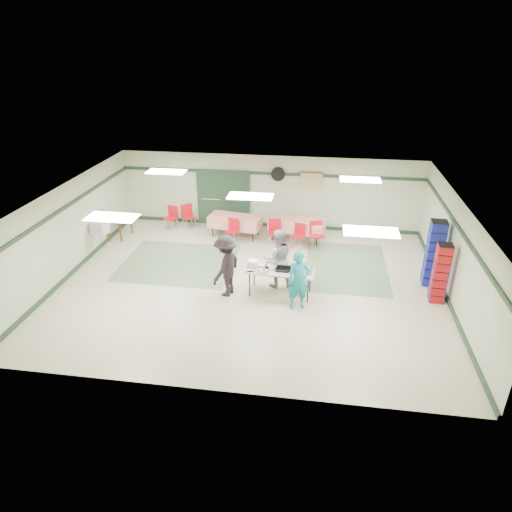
# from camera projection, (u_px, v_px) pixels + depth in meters

# --- Properties ---
(floor) EXTENTS (11.00, 11.00, 0.00)m
(floor) POSITION_uv_depth(u_px,v_px,m) (251.00, 284.00, 13.35)
(floor) COLOR beige
(floor) RESTS_ON ground
(ceiling) EXTENTS (11.00, 11.00, 0.00)m
(ceiling) POSITION_uv_depth(u_px,v_px,m) (250.00, 196.00, 12.17)
(ceiling) COLOR white
(ceiling) RESTS_ON wall_back
(wall_back) EXTENTS (11.00, 0.00, 11.00)m
(wall_back) POSITION_uv_depth(u_px,v_px,m) (270.00, 192.00, 16.76)
(wall_back) COLOR beige
(wall_back) RESTS_ON floor
(wall_front) EXTENTS (11.00, 0.00, 11.00)m
(wall_front) POSITION_uv_depth(u_px,v_px,m) (214.00, 337.00, 8.76)
(wall_front) COLOR beige
(wall_front) RESTS_ON floor
(wall_left) EXTENTS (0.00, 9.00, 9.00)m
(wall_left) POSITION_uv_depth(u_px,v_px,m) (67.00, 231.00, 13.48)
(wall_left) COLOR beige
(wall_left) RESTS_ON floor
(wall_right) EXTENTS (0.00, 9.00, 9.00)m
(wall_right) POSITION_uv_depth(u_px,v_px,m) (456.00, 254.00, 12.04)
(wall_right) COLOR beige
(wall_right) RESTS_ON floor
(trim_back) EXTENTS (11.00, 0.06, 0.10)m
(trim_back) POSITION_uv_depth(u_px,v_px,m) (270.00, 174.00, 16.42)
(trim_back) COLOR #1F3925
(trim_back) RESTS_ON wall_back
(baseboard_back) EXTENTS (11.00, 0.06, 0.12)m
(baseboard_back) POSITION_uv_depth(u_px,v_px,m) (269.00, 225.00, 17.30)
(baseboard_back) COLOR #1F3925
(baseboard_back) RESTS_ON floor
(trim_left) EXTENTS (0.06, 9.00, 0.10)m
(trim_left) POSITION_uv_depth(u_px,v_px,m) (64.00, 208.00, 13.17)
(trim_left) COLOR #1F3925
(trim_left) RESTS_ON wall_back
(baseboard_left) EXTENTS (0.06, 9.00, 0.12)m
(baseboard_left) POSITION_uv_depth(u_px,v_px,m) (76.00, 269.00, 14.04)
(baseboard_left) COLOR #1F3925
(baseboard_left) RESTS_ON floor
(trim_right) EXTENTS (0.06, 9.00, 0.10)m
(trim_right) POSITION_uv_depth(u_px,v_px,m) (460.00, 230.00, 11.74)
(trim_right) COLOR #1F3925
(trim_right) RESTS_ON wall_back
(baseboard_right) EXTENTS (0.06, 9.00, 0.12)m
(baseboard_right) POSITION_uv_depth(u_px,v_px,m) (446.00, 296.00, 12.61)
(baseboard_right) COLOR #1F3925
(baseboard_right) RESTS_ON floor
(green_patch_a) EXTENTS (3.50, 3.00, 0.01)m
(green_patch_a) POSITION_uv_depth(u_px,v_px,m) (179.00, 263.00, 14.57)
(green_patch_a) COLOR #5D7D5B
(green_patch_a) RESTS_ON floor
(green_patch_b) EXTENTS (2.50, 3.50, 0.01)m
(green_patch_b) POSITION_uv_depth(u_px,v_px,m) (346.00, 267.00, 14.32)
(green_patch_b) COLOR #5D7D5B
(green_patch_b) RESTS_ON floor
(double_door_left) EXTENTS (0.90, 0.06, 2.10)m
(double_door_left) POSITION_uv_depth(u_px,v_px,m) (211.00, 197.00, 17.12)
(double_door_left) COLOR gray
(double_door_left) RESTS_ON floor
(double_door_right) EXTENTS (0.90, 0.06, 2.10)m
(double_door_right) POSITION_uv_depth(u_px,v_px,m) (236.00, 199.00, 17.00)
(double_door_right) COLOR gray
(double_door_right) RESTS_ON floor
(door_frame) EXTENTS (2.00, 0.03, 2.15)m
(door_frame) POSITION_uv_depth(u_px,v_px,m) (223.00, 198.00, 17.04)
(door_frame) COLOR #1F3925
(door_frame) RESTS_ON floor
(wall_fan) EXTENTS (0.50, 0.10, 0.50)m
(wall_fan) POSITION_uv_depth(u_px,v_px,m) (278.00, 174.00, 16.36)
(wall_fan) COLOR black
(wall_fan) RESTS_ON wall_back
(scroll_banner) EXTENTS (0.80, 0.02, 0.60)m
(scroll_banner) POSITION_uv_depth(u_px,v_px,m) (311.00, 181.00, 16.29)
(scroll_banner) COLOR tan
(scroll_banner) RESTS_ON wall_back
(serving_table) EXTENTS (1.90, 0.87, 0.76)m
(serving_table) POSITION_uv_depth(u_px,v_px,m) (280.00, 271.00, 12.52)
(serving_table) COLOR #AFAFAA
(serving_table) RESTS_ON floor
(sheet_tray_right) EXTENTS (0.67, 0.52, 0.02)m
(sheet_tray_right) POSITION_uv_depth(u_px,v_px,m) (301.00, 271.00, 12.43)
(sheet_tray_right) COLOR silver
(sheet_tray_right) RESTS_ON serving_table
(sheet_tray_mid) EXTENTS (0.67, 0.52, 0.02)m
(sheet_tray_mid) POSITION_uv_depth(u_px,v_px,m) (276.00, 267.00, 12.65)
(sheet_tray_mid) COLOR silver
(sheet_tray_mid) RESTS_ON serving_table
(sheet_tray_left) EXTENTS (0.65, 0.51, 0.02)m
(sheet_tray_left) POSITION_uv_depth(u_px,v_px,m) (257.00, 271.00, 12.44)
(sheet_tray_left) COLOR silver
(sheet_tray_left) RESTS_ON serving_table
(baking_pan) EXTENTS (0.50, 0.33, 0.08)m
(baking_pan) POSITION_uv_depth(u_px,v_px,m) (285.00, 269.00, 12.46)
(baking_pan) COLOR black
(baking_pan) RESTS_ON serving_table
(foam_box_stack) EXTENTS (0.26, 0.24, 0.22)m
(foam_box_stack) POSITION_uv_depth(u_px,v_px,m) (253.00, 264.00, 12.57)
(foam_box_stack) COLOR white
(foam_box_stack) RESTS_ON serving_table
(volunteer_teal) EXTENTS (0.68, 0.54, 1.62)m
(volunteer_teal) POSITION_uv_depth(u_px,v_px,m) (298.00, 281.00, 11.85)
(volunteer_teal) COLOR #137883
(volunteer_teal) RESTS_ON floor
(volunteer_grey) EXTENTS (1.00, 0.87, 1.76)m
(volunteer_grey) POSITION_uv_depth(u_px,v_px,m) (278.00, 258.00, 12.88)
(volunteer_grey) COLOR gray
(volunteer_grey) RESTS_ON floor
(volunteer_dark) EXTENTS (1.00, 1.30, 1.77)m
(volunteer_dark) POSITION_uv_depth(u_px,v_px,m) (226.00, 266.00, 12.44)
(volunteer_dark) COLOR black
(volunteer_dark) RESTS_ON floor
(dining_table_a) EXTENTS (2.02, 1.16, 0.77)m
(dining_table_a) POSITION_uv_depth(u_px,v_px,m) (297.00, 225.00, 15.96)
(dining_table_a) COLOR red
(dining_table_a) RESTS_ON floor
(dining_table_b) EXTENTS (1.94, 1.10, 0.77)m
(dining_table_b) POSITION_uv_depth(u_px,v_px,m) (235.00, 221.00, 16.25)
(dining_table_b) COLOR red
(dining_table_b) RESTS_ON floor
(chair_a) EXTENTS (0.48, 0.49, 0.82)m
(chair_a) POSITION_uv_depth(u_px,v_px,m) (299.00, 233.00, 15.47)
(chair_a) COLOR #B70E17
(chair_a) RESTS_ON floor
(chair_b) EXTENTS (0.49, 0.49, 0.93)m
(chair_b) POSITION_uv_depth(u_px,v_px,m) (275.00, 230.00, 15.56)
(chair_b) COLOR #B70E17
(chair_b) RESTS_ON floor
(chair_c) EXTENTS (0.54, 0.54, 0.93)m
(chair_c) POSITION_uv_depth(u_px,v_px,m) (316.00, 232.00, 15.37)
(chair_c) COLOR #B70E17
(chair_c) RESTS_ON floor
(chair_d) EXTENTS (0.49, 0.49, 0.87)m
(chair_d) POSITION_uv_depth(u_px,v_px,m) (233.00, 228.00, 15.76)
(chair_d) COLOR #B70E17
(chair_d) RESTS_ON floor
(chair_loose_a) EXTENTS (0.60, 0.60, 0.92)m
(chair_loose_a) POSITION_uv_depth(u_px,v_px,m) (188.00, 214.00, 16.91)
(chair_loose_a) COLOR #B70E17
(chair_loose_a) RESTS_ON floor
(chair_loose_b) EXTENTS (0.51, 0.51, 0.89)m
(chair_loose_b) POSITION_uv_depth(u_px,v_px,m) (172.00, 215.00, 16.83)
(chair_loose_b) COLOR #B70E17
(chair_loose_b) RESTS_ON floor
(crate_stack_blue_a) EXTENTS (0.41, 0.41, 1.18)m
(crate_stack_blue_a) POSITION_uv_depth(u_px,v_px,m) (439.00, 282.00, 12.26)
(crate_stack_blue_a) COLOR navy
(crate_stack_blue_a) RESTS_ON floor
(crate_stack_red) EXTENTS (0.39, 0.39, 1.69)m
(crate_stack_red) POSITION_uv_depth(u_px,v_px,m) (440.00, 273.00, 12.14)
(crate_stack_red) COLOR maroon
(crate_stack_red) RESTS_ON floor
(crate_stack_blue_b) EXTENTS (0.45, 0.45, 1.96)m
(crate_stack_blue_b) POSITION_uv_depth(u_px,v_px,m) (434.00, 253.00, 12.93)
(crate_stack_blue_b) COLOR navy
(crate_stack_blue_b) RESTS_ON floor
(printer_table) EXTENTS (0.70, 0.98, 0.74)m
(printer_table) POSITION_uv_depth(u_px,v_px,m) (119.00, 220.00, 16.13)
(printer_table) COLOR brown
(printer_table) RESTS_ON floor
(office_printer) EXTENTS (0.53, 0.48, 0.38)m
(office_printer) POSITION_uv_depth(u_px,v_px,m) (100.00, 228.00, 14.75)
(office_printer) COLOR beige
(office_printer) RESTS_ON printer_table
(broom) EXTENTS (0.07, 0.23, 1.38)m
(broom) POSITION_uv_depth(u_px,v_px,m) (107.00, 227.00, 15.39)
(broom) COLOR brown
(broom) RESTS_ON floor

